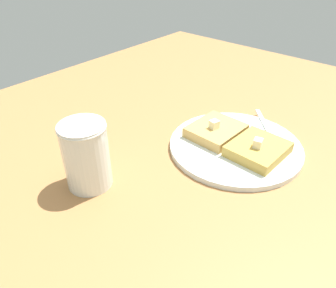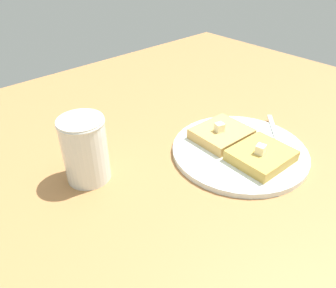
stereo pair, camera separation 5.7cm
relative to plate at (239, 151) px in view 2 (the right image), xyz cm
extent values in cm
cube|color=#A26F40|center=(2.36, -4.89, -1.64)|extent=(128.25, 128.25, 2.09)
cylinder|color=white|center=(0.00, 0.00, -0.06)|extent=(25.56, 25.56, 1.07)
torus|color=gray|center=(0.00, 0.00, 0.08)|extent=(25.56, 25.56, 0.80)
cube|color=tan|center=(-4.78, 0.20, 1.50)|extent=(9.45, 10.65, 2.04)
cube|color=gold|center=(4.78, -0.20, 1.50)|extent=(9.45, 10.65, 2.04)
cube|color=#F2F0C6|center=(-4.83, -0.60, 3.34)|extent=(1.83, 1.94, 1.64)
cube|color=#F8F1C7|center=(4.89, -1.08, 3.34)|extent=(1.82, 1.94, 1.64)
cube|color=silver|center=(-0.03, 11.42, 0.66)|extent=(7.38, 8.02, 0.36)
cube|color=silver|center=(4.27, 6.68, 0.66)|extent=(3.51, 3.55, 0.36)
cube|color=silver|center=(6.89, 5.01, 0.66)|extent=(2.38, 2.59, 0.36)
cube|color=silver|center=(6.48, 4.64, 0.66)|extent=(2.38, 2.59, 0.36)
cube|color=silver|center=(6.07, 4.27, 0.66)|extent=(2.38, 2.59, 0.36)
cube|color=silver|center=(5.67, 3.90, 0.66)|extent=(2.38, 2.59, 0.36)
cylinder|color=#542908|center=(-13.22, -24.94, 3.12)|extent=(6.84, 6.84, 7.42)
cylinder|color=silver|center=(-13.22, -24.94, 5.13)|extent=(7.44, 7.44, 11.44)
torus|color=silver|center=(-13.22, -24.94, 10.40)|extent=(7.64, 7.64, 0.50)
camera|label=1|loc=(24.51, -48.63, 35.94)|focal=35.00mm
camera|label=2|loc=(28.62, -44.63, 35.94)|focal=35.00mm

